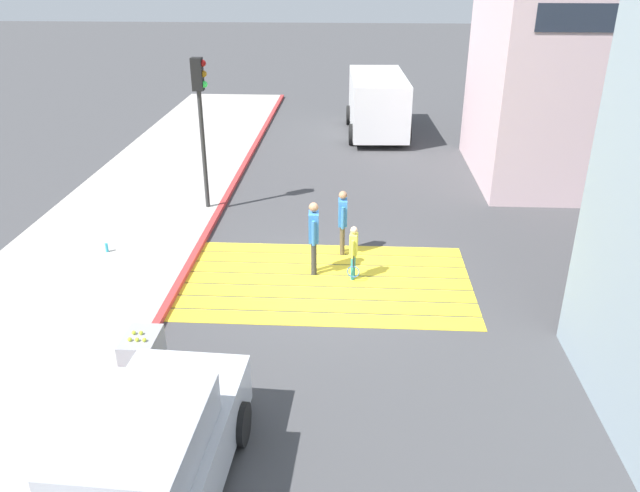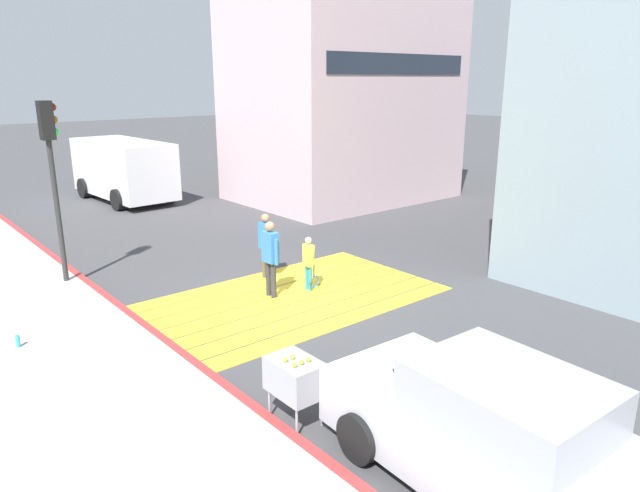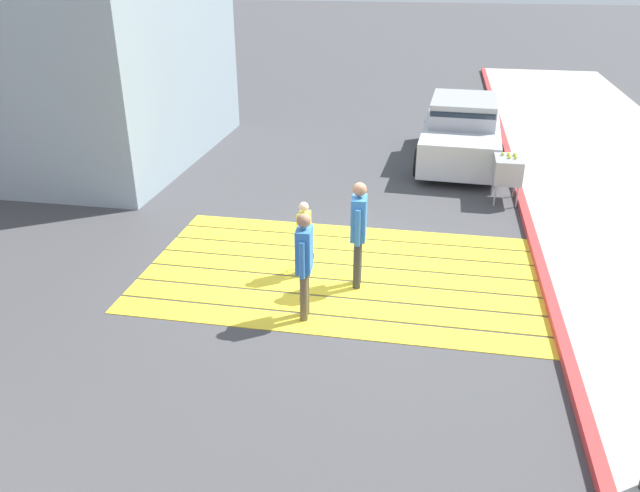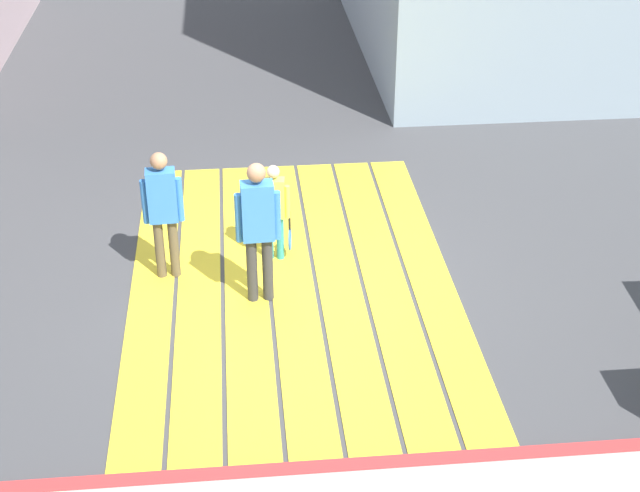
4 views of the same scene
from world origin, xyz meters
TOP-DOWN VIEW (x-y plane):
  - ground_plane at (0.00, 0.00)m, footprint 120.00×120.00m
  - crosswalk_stripes at (0.00, -0.00)m, footprint 6.40×3.80m
  - sidewalk_west at (-5.60, 0.00)m, footprint 4.80×40.00m
  - curb_painted at (-3.25, 0.00)m, footprint 0.16×40.00m
  - building_far_north at (8.50, 7.88)m, footprint 8.00×6.03m
  - car_parked_near_curb at (-2.00, -6.48)m, footprint 2.14×4.38m
  - van_down_street at (1.42, 12.90)m, footprint 2.55×5.29m
  - traffic_light_corner at (-3.58, 4.10)m, footprint 0.39×0.28m
  - tennis_ball_cart at (-2.90, -3.86)m, footprint 0.56×0.80m
  - water_bottle at (-5.37, 0.98)m, footprint 0.07×0.07m
  - pedestrian_adult_lead at (-0.32, 0.39)m, footprint 0.24×0.50m
  - pedestrian_adult_trailing at (0.30, 1.46)m, footprint 0.22×0.48m
  - pedestrian_child_with_racket at (0.57, 0.16)m, footprint 0.28×0.40m

SIDE VIEW (x-z plane):
  - ground_plane at x=0.00m, z-range 0.00..0.00m
  - crosswalk_stripes at x=0.00m, z-range 0.00..0.01m
  - sidewalk_west at x=-5.60m, z-range 0.00..0.12m
  - curb_painted at x=-3.25m, z-range 0.00..0.13m
  - water_bottle at x=-5.37m, z-range 0.12..0.34m
  - tennis_ball_cart at x=-2.90m, z-range 0.19..1.21m
  - pedestrian_child_with_racket at x=0.57m, z-range 0.08..1.35m
  - car_parked_near_curb at x=-2.00m, z-range -0.05..1.52m
  - pedestrian_adult_trailing at x=0.30m, z-range 0.13..1.75m
  - pedestrian_adult_lead at x=-0.32m, z-range 0.14..1.87m
  - van_down_street at x=1.42m, z-range 0.10..2.45m
  - traffic_light_corner at x=-3.58m, z-range 0.92..5.16m
  - building_far_north at x=8.50m, z-range 0.00..9.43m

